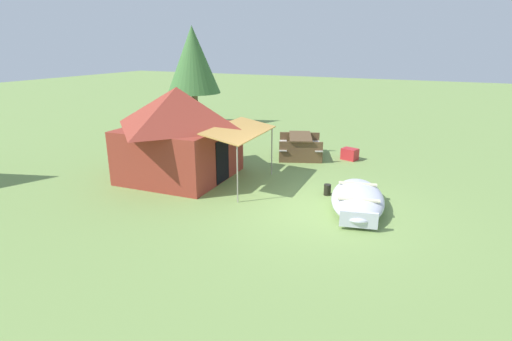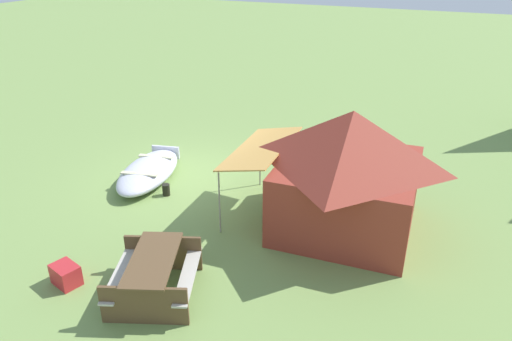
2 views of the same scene
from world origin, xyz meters
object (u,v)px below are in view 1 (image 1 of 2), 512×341
picnic_table (300,144)px  fuel_can (327,190)px  beached_rowboat (358,199)px  canvas_cabin_tent (179,132)px  cooler_box (350,154)px  pine_tree_back_left (193,60)px

picnic_table → fuel_can: (-3.30, -1.97, -0.33)m
fuel_can → beached_rowboat: bearing=-121.6°
canvas_cabin_tent → picnic_table: bearing=-34.0°
cooler_box → canvas_cabin_tent: bearing=134.6°
beached_rowboat → canvas_cabin_tent: (0.17, 5.38, 1.15)m
fuel_can → picnic_table: bearing=30.8°
canvas_cabin_tent → fuel_can: size_ratio=14.36×
beached_rowboat → cooler_box: (4.30, 1.20, -0.05)m
cooler_box → pine_tree_back_left: (2.88, 8.34, 2.94)m
pine_tree_back_left → canvas_cabin_tent: bearing=-149.3°
picnic_table → pine_tree_back_left: 7.90m
pine_tree_back_left → fuel_can: bearing=-127.5°
picnic_table → pine_tree_back_left: size_ratio=0.45×
beached_rowboat → fuel_can: bearing=58.4°
picnic_table → canvas_cabin_tent: bearing=146.0°
cooler_box → fuel_can: bearing=-175.7°
fuel_can → pine_tree_back_left: (6.61, 8.62, 2.99)m
canvas_cabin_tent → fuel_can: bearing=-84.9°
pine_tree_back_left → cooler_box: bearing=-109.0°
picnic_table → fuel_can: size_ratio=7.17×
picnic_table → fuel_can: picnic_table is taller
canvas_cabin_tent → picnic_table: size_ratio=2.00×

